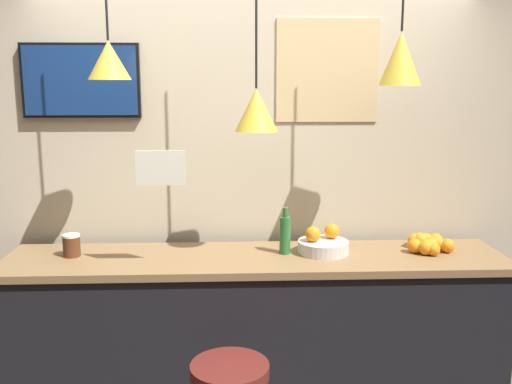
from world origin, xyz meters
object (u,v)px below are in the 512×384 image
at_px(juice_bottle, 285,234).
at_px(fruit_bowl, 322,244).
at_px(mounted_tv, 81,81).
at_px(spread_jar, 72,245).

bearing_deg(juice_bottle, fruit_bowl, 0.95).
bearing_deg(fruit_bowl, mounted_tv, 167.35).
height_order(juice_bottle, mounted_tv, mounted_tv).
bearing_deg(spread_jar, fruit_bowl, 0.14).
height_order(spread_jar, mounted_tv, mounted_tv).
distance_m(fruit_bowl, spread_jar, 1.35).
height_order(fruit_bowl, spread_jar, fruit_bowl).
bearing_deg(mounted_tv, spread_jar, -94.15).
bearing_deg(juice_bottle, mounted_tv, 164.97).
xyz_separation_m(juice_bottle, spread_jar, (-1.15, 0.00, -0.05)).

